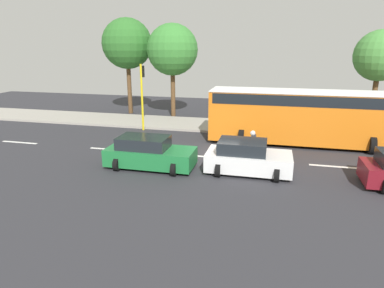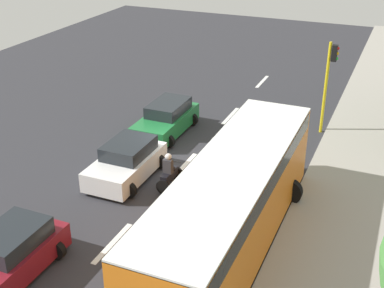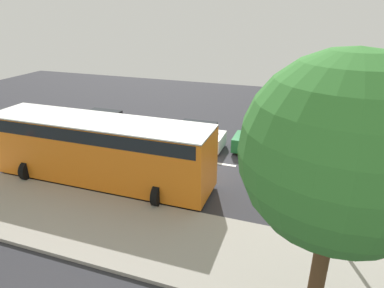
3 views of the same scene
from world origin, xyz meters
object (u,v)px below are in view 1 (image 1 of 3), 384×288
(car_green, at_px, (149,153))
(street_tree_center, at_px, (380,56))
(motorcycle, at_px, (251,147))
(street_tree_south, at_px, (127,44))
(city_bus, at_px, (305,114))
(car_white, at_px, (247,158))
(pedestrian_near_signal, at_px, (379,119))
(street_tree_north, at_px, (172,50))
(traffic_light_corner, at_px, (142,88))

(car_green, bearing_deg, street_tree_center, -46.35)
(motorcycle, distance_m, street_tree_south, 15.74)
(car_green, xyz_separation_m, city_bus, (5.92, -7.49, 1.14))
(street_tree_south, bearing_deg, car_white, -137.30)
(motorcycle, relative_size, street_tree_south, 0.19)
(city_bus, xyz_separation_m, pedestrian_near_signal, (3.38, -4.98, -0.79))
(street_tree_south, height_order, street_tree_north, street_tree_south)
(pedestrian_near_signal, distance_m, traffic_light_corner, 15.80)
(car_green, height_order, street_tree_center, street_tree_center)
(street_tree_south, bearing_deg, city_bus, -114.89)
(car_white, xyz_separation_m, street_tree_south, (11.92, 11.00, 5.09))
(car_white, distance_m, street_tree_north, 14.01)
(motorcycle, bearing_deg, pedestrian_near_signal, -48.38)
(pedestrian_near_signal, relative_size, street_tree_north, 0.23)
(street_tree_center, bearing_deg, street_tree_north, 91.68)
(pedestrian_near_signal, height_order, street_tree_center, street_tree_center)
(car_green, bearing_deg, city_bus, -51.69)
(city_bus, bearing_deg, street_tree_center, -40.09)
(pedestrian_near_signal, height_order, street_tree_south, street_tree_south)
(street_tree_center, bearing_deg, pedestrian_near_signal, 174.91)
(traffic_light_corner, bearing_deg, street_tree_center, -72.09)
(city_bus, bearing_deg, car_green, 128.31)
(pedestrian_near_signal, relative_size, street_tree_center, 0.25)
(street_tree_center, distance_m, street_tree_north, 15.01)
(car_white, distance_m, traffic_light_corner, 10.38)
(pedestrian_near_signal, bearing_deg, city_bus, 124.19)
(car_green, distance_m, street_tree_center, 18.09)
(pedestrian_near_signal, bearing_deg, car_white, 138.59)
(city_bus, xyz_separation_m, traffic_light_corner, (1.12, 10.54, 1.08))
(car_white, bearing_deg, street_tree_south, 42.70)
(city_bus, relative_size, motorcycle, 7.19)
(motorcycle, relative_size, street_tree_center, 0.23)
(traffic_light_corner, height_order, street_tree_center, street_tree_center)
(pedestrian_near_signal, xyz_separation_m, traffic_light_corner, (-2.27, 15.52, 1.87))
(street_tree_north, bearing_deg, city_bus, -120.59)
(city_bus, xyz_separation_m, street_tree_north, (5.77, 9.77, 3.49))
(street_tree_north, bearing_deg, pedestrian_near_signal, -99.21)
(car_white, xyz_separation_m, traffic_light_corner, (6.61, 7.70, 2.22))
(city_bus, distance_m, traffic_light_corner, 10.66)
(car_green, height_order, city_bus, city_bus)
(pedestrian_near_signal, distance_m, street_tree_center, 4.84)
(car_white, relative_size, city_bus, 0.35)
(city_bus, relative_size, traffic_light_corner, 2.44)
(car_white, height_order, traffic_light_corner, traffic_light_corner)
(car_white, bearing_deg, pedestrian_near_signal, -41.41)
(car_green, relative_size, motorcycle, 2.76)
(car_green, relative_size, pedestrian_near_signal, 2.50)
(street_tree_south, bearing_deg, street_tree_center, -90.63)
(traffic_light_corner, distance_m, street_tree_center, 16.70)
(car_green, bearing_deg, motorcycle, -63.05)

